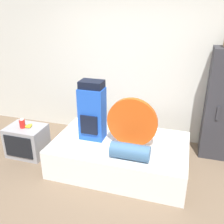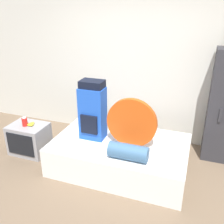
{
  "view_description": "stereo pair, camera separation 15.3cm",
  "coord_description": "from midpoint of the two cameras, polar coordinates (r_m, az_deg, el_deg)",
  "views": [
    {
      "loc": [
        0.87,
        -2.34,
        2.25
      ],
      "look_at": [
        -0.07,
        0.72,
        0.89
      ],
      "focal_mm": 40.0,
      "sensor_mm": 36.0,
      "label": 1
    },
    {
      "loc": [
        1.01,
        -2.29,
        2.25
      ],
      "look_at": [
        -0.07,
        0.72,
        0.89
      ],
      "focal_mm": 40.0,
      "sensor_mm": 36.0,
      "label": 2
    }
  ],
  "objects": [
    {
      "name": "canister",
      "position": [
        4.15,
        -18.34,
        -2.14
      ],
      "size": [
        0.09,
        0.09,
        0.15
      ],
      "color": "red",
      "rests_on": "television"
    },
    {
      "name": "ground_plane",
      "position": [
        3.36,
        -1.86,
        -18.93
      ],
      "size": [
        16.0,
        16.0,
        0.0
      ],
      "primitive_type": "plane",
      "color": "brown"
    },
    {
      "name": "sleeping_roll",
      "position": [
        3.21,
        5.12,
        -9.08
      ],
      "size": [
        0.51,
        0.21,
        0.21
      ],
      "color": "#3D668E",
      "rests_on": "bed"
    },
    {
      "name": "television",
      "position": [
        4.29,
        -17.41,
        -5.88
      ],
      "size": [
        0.59,
        0.46,
        0.49
      ],
      "color": "#939399",
      "rests_on": "ground_plane"
    },
    {
      "name": "banana_bunch",
      "position": [
        4.16,
        -16.91,
        -2.63
      ],
      "size": [
        0.11,
        0.14,
        0.04
      ],
      "color": "yellow",
      "rests_on": "television"
    },
    {
      "name": "tent_bag",
      "position": [
        3.4,
        5.8,
        -2.49
      ],
      "size": [
        0.7,
        0.07,
        0.7
      ],
      "color": "#D14C14",
      "rests_on": "bed"
    },
    {
      "name": "backpack",
      "position": [
        3.58,
        -3.25,
        0.24
      ],
      "size": [
        0.36,
        0.28,
        0.87
      ],
      "color": "blue",
      "rests_on": "bed"
    },
    {
      "name": "bed",
      "position": [
        3.75,
        3.02,
        -9.71
      ],
      "size": [
        1.92,
        1.2,
        0.44
      ],
      "color": "white",
      "rests_on": "ground_plane"
    },
    {
      "name": "wall_back",
      "position": [
        4.34,
        6.87,
        10.34
      ],
      "size": [
        8.0,
        0.05,
        2.6
      ],
      "color": "silver",
      "rests_on": "ground_plane"
    }
  ]
}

